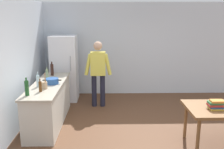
% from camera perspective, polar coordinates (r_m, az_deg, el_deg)
% --- Properties ---
extents(ground_plane, '(14.00, 14.00, 0.00)m').
position_cam_1_polar(ground_plane, '(5.17, 7.20, -14.02)').
color(ground_plane, brown).
extents(wall_back, '(6.40, 0.12, 2.70)m').
position_cam_1_polar(wall_back, '(7.64, 4.32, 5.67)').
color(wall_back, silver).
rests_on(wall_back, ground_plane).
extents(wall_left, '(0.12, 5.60, 2.70)m').
position_cam_1_polar(wall_left, '(5.20, -22.32, 1.06)').
color(wall_left, silver).
rests_on(wall_left, ground_plane).
extents(kitchen_counter, '(0.64, 2.20, 0.90)m').
position_cam_1_polar(kitchen_counter, '(5.82, -13.87, -6.28)').
color(kitchen_counter, beige).
rests_on(kitchen_counter, ground_plane).
extents(refrigerator, '(0.70, 0.67, 1.80)m').
position_cam_1_polar(refrigerator, '(7.19, -10.54, 1.35)').
color(refrigerator, white).
rests_on(refrigerator, ground_plane).
extents(person, '(0.70, 0.22, 1.70)m').
position_cam_1_polar(person, '(6.54, -3.12, 1.07)').
color(person, '#1E1E2D').
rests_on(person, ground_plane).
extents(cooking_pot, '(0.40, 0.28, 0.12)m').
position_cam_1_polar(cooking_pot, '(5.65, -13.21, -1.43)').
color(cooking_pot, '#285193').
rests_on(cooking_pot, kitchen_counter).
extents(utensil_jar, '(0.11, 0.11, 0.32)m').
position_cam_1_polar(utensil_jar, '(5.31, -14.79, -2.25)').
color(utensil_jar, tan).
rests_on(utensil_jar, kitchen_counter).
extents(bottle_wine_green, '(0.08, 0.08, 0.34)m').
position_cam_1_polar(bottle_wine_green, '(4.95, -18.46, -2.86)').
color(bottle_wine_green, '#1E5123').
rests_on(bottle_wine_green, kitchen_counter).
extents(bottle_wine_dark, '(0.08, 0.08, 0.34)m').
position_cam_1_polar(bottle_wine_dark, '(6.40, -13.22, 1.07)').
color(bottle_wine_dark, black).
rests_on(bottle_wine_dark, kitchen_counter).
extents(bottle_beer_brown, '(0.06, 0.06, 0.26)m').
position_cam_1_polar(bottle_beer_brown, '(5.13, -15.70, -2.56)').
color(bottle_beer_brown, '#5B3314').
rests_on(bottle_beer_brown, kitchen_counter).
extents(bottle_water_clear, '(0.07, 0.07, 0.30)m').
position_cam_1_polar(bottle_water_clear, '(5.49, -16.16, -1.34)').
color(bottle_water_clear, silver).
rests_on(bottle_water_clear, kitchen_counter).
extents(bottle_vinegar_tall, '(0.06, 0.06, 0.32)m').
position_cam_1_polar(bottle_vinegar_tall, '(5.88, -14.25, -0.15)').
color(bottle_vinegar_tall, gray).
rests_on(bottle_vinegar_tall, kitchen_counter).
extents(book_stack, '(0.29, 0.21, 0.16)m').
position_cam_1_polar(book_stack, '(4.84, 22.15, -6.23)').
color(book_stack, gold).
rests_on(book_stack, dining_table).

